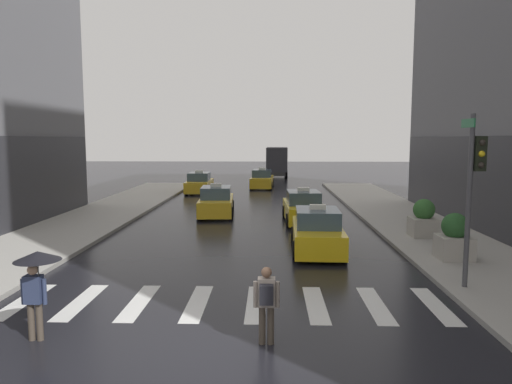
% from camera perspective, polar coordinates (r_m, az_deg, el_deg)
% --- Properties ---
extents(ground_plane, '(160.00, 160.00, 0.00)m').
position_cam_1_polar(ground_plane, '(9.87, -5.27, -19.22)').
color(ground_plane, black).
extents(crosswalk_markings, '(11.30, 2.80, 0.01)m').
position_cam_1_polar(crosswalk_markings, '(12.62, -3.57, -13.31)').
color(crosswalk_markings, silver).
rests_on(crosswalk_markings, ground).
extents(traffic_light_pole, '(0.44, 0.84, 4.80)m').
position_cam_1_polar(traffic_light_pole, '(14.14, 24.94, 1.74)').
color(traffic_light_pole, '#47474C').
rests_on(traffic_light_pole, curb_right).
extents(taxi_lead, '(2.03, 4.59, 1.80)m').
position_cam_1_polar(taxi_lead, '(18.16, 7.43, -4.85)').
color(taxi_lead, yellow).
rests_on(taxi_lead, ground).
extents(taxi_second, '(2.06, 4.60, 1.80)m').
position_cam_1_polar(taxi_second, '(24.24, 5.73, -1.98)').
color(taxi_second, yellow).
rests_on(taxi_second, ground).
extents(taxi_third, '(2.13, 4.63, 1.80)m').
position_cam_1_polar(taxi_third, '(26.41, -4.85, -1.27)').
color(taxi_third, gold).
rests_on(taxi_third, ground).
extents(taxi_fourth, '(1.97, 4.56, 1.80)m').
position_cam_1_polar(taxi_fourth, '(37.53, -6.89, 1.00)').
color(taxi_fourth, gold).
rests_on(taxi_fourth, ground).
extents(taxi_fifth, '(2.10, 4.62, 1.80)m').
position_cam_1_polar(taxi_fifth, '(40.84, 0.74, 1.49)').
color(taxi_fifth, gold).
rests_on(taxi_fifth, ground).
extents(box_truck, '(2.40, 7.58, 3.35)m').
position_cam_1_polar(box_truck, '(51.62, 2.57, 3.78)').
color(box_truck, '#2D2D2D').
rests_on(box_truck, ground).
extents(pedestrian_with_umbrella, '(0.96, 0.96, 1.94)m').
position_cam_1_polar(pedestrian_with_umbrella, '(11.00, -25.13, -8.68)').
color(pedestrian_with_umbrella, '#473D33').
rests_on(pedestrian_with_umbrella, ground).
extents(pedestrian_with_backpack, '(0.55, 0.43, 1.65)m').
position_cam_1_polar(pedestrian_with_backpack, '(9.94, 1.28, -12.93)').
color(pedestrian_with_backpack, '#473D33').
rests_on(pedestrian_with_backpack, ground).
extents(planter_near_corner, '(1.10, 1.10, 1.60)m').
position_cam_1_polar(planter_near_corner, '(17.60, 22.95, -5.19)').
color(planter_near_corner, '#A8A399').
rests_on(planter_near_corner, curb_right).
extents(planter_mid_block, '(1.10, 1.10, 1.60)m').
position_cam_1_polar(planter_mid_block, '(21.14, 19.69, -3.17)').
color(planter_mid_block, '#A8A399').
rests_on(planter_mid_block, curb_right).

